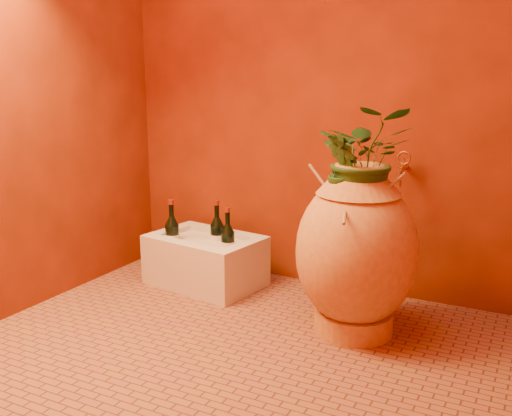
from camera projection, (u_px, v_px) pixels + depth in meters
The scene contains 11 objects.
floor at pixel (238, 351), 2.61m from camera, with size 2.50×2.50×0.00m, color brown.
wall_back at pixel (323, 72), 3.19m from camera, with size 2.50×0.02×2.50m, color #561A04.
wall_left at pixel (21, 71), 2.89m from camera, with size 0.02×2.00×2.50m, color #561A04.
amphora at pixel (356, 251), 2.72m from camera, with size 0.61×0.62×0.83m.
stone_basin at pixel (206, 261), 3.42m from camera, with size 0.70×0.53×0.30m.
wine_bottle_a at pixel (228, 244), 3.28m from camera, with size 0.08×0.08×0.33m.
wine_bottle_b at pixel (172, 237), 3.39m from camera, with size 0.09×0.09×0.35m.
wine_bottle_c at pixel (217, 237), 3.41m from camera, with size 0.08×0.08×0.34m.
wall_tap at pixel (403, 167), 3.01m from camera, with size 0.08×0.16×0.18m.
plant_main at pixel (365, 157), 2.61m from camera, with size 0.42×0.37×0.47m, color #1C3F16.
plant_side at pixel (345, 172), 2.59m from camera, with size 0.20×0.16×0.36m, color #1C3F16.
Camera 1 is at (1.17, -2.09, 1.23)m, focal length 40.00 mm.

